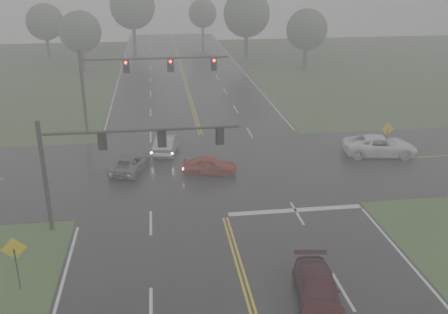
{
  "coord_description": "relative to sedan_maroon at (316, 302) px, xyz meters",
  "views": [
    {
      "loc": [
        -3.76,
        -12.69,
        14.46
      ],
      "look_at": [
        0.2,
        16.0,
        3.23
      ],
      "focal_mm": 40.0,
      "sensor_mm": 36.0,
      "label": 1
    }
  ],
  "objects": [
    {
      "name": "sedan_silver",
      "position": [
        -6.18,
        20.47,
        0.0
      ],
      "size": [
        2.48,
        4.76,
        1.49
      ],
      "primitive_type": "imported",
      "rotation": [
        0.0,
        0.0,
        2.93
      ],
      "color": "gray",
      "rests_on": "ground"
    },
    {
      "name": "pickup_white",
      "position": [
        10.8,
        17.49,
        0.0
      ],
      "size": [
        6.09,
        3.41,
        1.61
      ],
      "primitive_type": "imported",
      "rotation": [
        0.0,
        0.0,
        1.44
      ],
      "color": "white",
      "rests_on": "ground"
    },
    {
      "name": "signal_gantry_near",
      "position": [
        -9.84,
        8.59,
        4.62
      ],
      "size": [
        11.13,
        0.29,
        6.61
      ],
      "color": "black",
      "rests_on": "ground"
    },
    {
      "name": "sign_diamond_east",
      "position": [
        11.49,
        17.87,
        1.75
      ],
      "size": [
        1.08,
        0.13,
        2.59
      ],
      "rotation": [
        0.0,
        0.0,
        0.08
      ],
      "color": "black",
      "rests_on": "ground"
    },
    {
      "name": "sedan_maroon",
      "position": [
        0.0,
        0.0,
        0.0
      ],
      "size": [
        2.51,
        4.86,
        1.35
      ],
      "primitive_type": "imported",
      "rotation": [
        0.0,
        0.0,
        -0.14
      ],
      "color": "#35090F",
      "rests_on": "ground"
    },
    {
      "name": "tree_nw_a",
      "position": [
        -16.94,
        55.08,
        5.62
      ],
      "size": [
        5.82,
        5.82,
        8.55
      ],
      "color": "#342921",
      "rests_on": "ground"
    },
    {
      "name": "tree_e_near",
      "position": [
        14.97,
        52.69,
        5.68
      ],
      "size": [
        5.88,
        5.88,
        8.64
      ],
      "color": "#342921",
      "rests_on": "ground"
    },
    {
      "name": "sedan_red",
      "position": [
        -3.19,
        15.5,
        0.0
      ],
      "size": [
        4.2,
        2.34,
        1.35
      ],
      "primitive_type": "imported",
      "rotation": [
        0.0,
        0.0,
        1.37
      ],
      "color": "#9B1C0E",
      "rests_on": "ground"
    },
    {
      "name": "cross_street",
      "position": [
        -3.02,
        16.55,
        0.0
      ],
      "size": [
        120.0,
        14.0,
        0.02
      ],
      "primitive_type": "cube",
      "color": "black",
      "rests_on": "ground"
    },
    {
      "name": "stop_bar",
      "position": [
        1.48,
        8.95,
        0.0
      ],
      "size": [
        8.5,
        0.5,
        0.01
      ],
      "primitive_type": "cube",
      "color": "silver",
      "rests_on": "ground"
    },
    {
      "name": "signal_gantry_far",
      "position": [
        -9.21,
        26.29,
        5.33
      ],
      "size": [
        13.1,
        0.39,
        7.61
      ],
      "color": "black",
      "rests_on": "ground"
    },
    {
      "name": "tree_ne_a",
      "position": [
        7.88,
        62.08,
        7.11
      ],
      "size": [
        7.36,
        7.36,
        10.81
      ],
      "color": "#342921",
      "rests_on": "ground"
    },
    {
      "name": "car_grey",
      "position": [
        -9.0,
        16.88,
        0.0
      ],
      "size": [
        3.32,
        4.93,
        1.26
      ],
      "primitive_type": "imported",
      "rotation": [
        0.0,
        0.0,
        2.84
      ],
      "color": "#53555A",
      "rests_on": "ground"
    },
    {
      "name": "main_road",
      "position": [
        -3.02,
        14.55,
        0.0
      ],
      "size": [
        18.0,
        160.0,
        0.02
      ],
      "primitive_type": "cube",
      "color": "black",
      "rests_on": "ground"
    },
    {
      "name": "tree_nw_b",
      "position": [
        -24.11,
        67.87,
        5.71
      ],
      "size": [
        5.91,
        5.91,
        8.69
      ],
      "color": "#342921",
      "rests_on": "ground"
    },
    {
      "name": "sign_diamond_west",
      "position": [
        -13.69,
        2.92,
        1.86
      ],
      "size": [
        1.14,
        0.18,
        2.75
      ],
      "rotation": [
        0.0,
        0.0,
        0.12
      ],
      "color": "black",
      "rests_on": "ground"
    },
    {
      "name": "tree_n_mid",
      "position": [
        -10.24,
        73.39,
        7.52
      ],
      "size": [
        7.78,
        7.78,
        11.43
      ],
      "color": "#342921",
      "rests_on": "ground"
    },
    {
      "name": "tree_n_far",
      "position": [
        2.89,
        82.78,
        5.38
      ],
      "size": [
        5.57,
        5.57,
        8.18
      ],
      "color": "#342921",
      "rests_on": "ground"
    }
  ]
}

